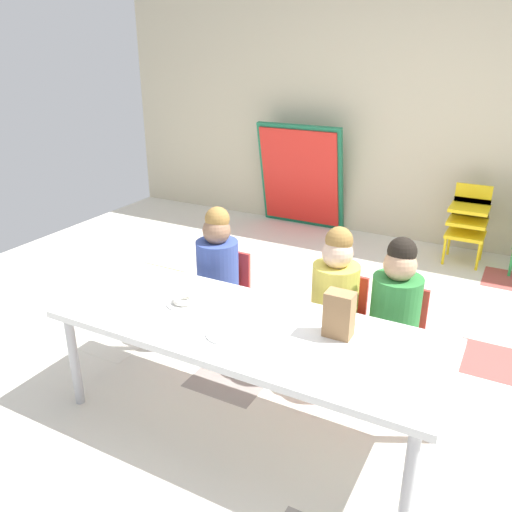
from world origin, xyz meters
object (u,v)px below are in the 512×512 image
Objects in this scene: folded_activity_table at (300,177)px; donut_powdered_on_plate at (184,300)px; seated_child_far_right at (396,304)px; seated_child_middle_seat at (336,290)px; kid_chair_yellow_stack at (468,219)px; seated_child_near_camera at (218,265)px; paper_plate_near_edge at (184,303)px; craft_table at (246,333)px; paper_bag_brown at (339,314)px; paper_plate_center_table at (225,334)px.

donut_powdered_on_plate is (0.63, -2.94, 0.06)m from folded_activity_table.
folded_activity_table reaches higher than seated_child_far_right.
seated_child_middle_seat reaches higher than kid_chair_yellow_stack.
seated_child_near_camera is 1.00× the size of seated_child_middle_seat.
donut_powdered_on_plate reaches higher than paper_plate_near_edge.
craft_table is at bearing -4.77° from donut_powdered_on_plate.
craft_table is 8.71× the size of paper_bag_brown.
paper_plate_center_table is (0.49, -0.72, 0.02)m from seated_child_near_camera.
seated_child_middle_seat reaches higher than craft_table.
donut_powdered_on_plate is (-0.63, -0.56, 0.04)m from seated_child_middle_seat.
seated_child_near_camera reaches higher than kid_chair_yellow_stack.
craft_table is at bearing -134.29° from seated_child_far_right.
kid_chair_yellow_stack reaches higher than donut_powdered_on_plate.
paper_bag_brown is at bearing 27.92° from paper_plate_center_table.
paper_plate_near_edge is 0.02m from donut_powdered_on_plate.
paper_plate_center_table is at bearing -72.46° from folded_activity_table.
seated_child_far_right is at bearing 45.71° from craft_table.
paper_plate_near_edge is (-0.39, 0.03, 0.05)m from craft_table.
folded_activity_table reaches higher than donut_powdered_on_plate.
seated_child_middle_seat is 0.77m from paper_plate_center_table.
seated_child_near_camera reaches higher than donut_powdered_on_plate.
craft_table is 10.65× the size of paper_plate_near_edge.
craft_table is at bearing -48.20° from seated_child_near_camera.
kid_chair_yellow_stack is at bearing 87.70° from seated_child_far_right.
seated_child_near_camera reaches higher than paper_plate_near_edge.
folded_activity_table is (-0.49, 2.38, -0.02)m from seated_child_near_camera.
paper_plate_center_table is (0.98, -3.10, 0.04)m from folded_activity_table.
seated_child_near_camera is 0.77m from seated_child_middle_seat.
kid_chair_yellow_stack is (0.66, 2.80, -0.13)m from craft_table.
folded_activity_table is (-1.68, 0.17, 0.14)m from kid_chair_yellow_stack.
seated_child_far_right is 2.22m from kid_chair_yellow_stack.
folded_activity_table is (-1.59, 2.38, -0.02)m from seated_child_far_right.
folded_activity_table is at bearing 123.78° from seated_child_far_right.
paper_bag_brown is 0.53m from paper_plate_center_table.
seated_child_middle_seat reaches higher than donut_powdered_on_plate.
craft_table is 0.47m from paper_bag_brown.
craft_table is at bearing -112.12° from seated_child_middle_seat.
donut_powdered_on_plate is at bearing -149.94° from seated_child_far_right.
paper_bag_brown is at bearing 5.67° from paper_plate_near_edge.
donut_powdered_on_plate is (0.00, 0.00, 0.02)m from paper_plate_near_edge.
seated_child_far_right is 0.95m from paper_plate_center_table.
craft_table is 0.15m from paper_plate_center_table.
donut_powdered_on_plate is (-0.81, -0.08, -0.09)m from paper_bag_brown.
seated_child_far_right is (0.34, -0.00, 0.00)m from seated_child_middle_seat.
craft_table is 0.79m from seated_child_near_camera.
folded_activity_table is at bearing 101.66° from seated_child_near_camera.
seated_child_far_right reaches higher than craft_table.
kid_chair_yellow_stack is at bearing 84.89° from paper_bag_brown.
seated_child_near_camera is 0.58m from donut_powdered_on_plate.
paper_plate_center_table is at bearing -130.35° from seated_child_far_right.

